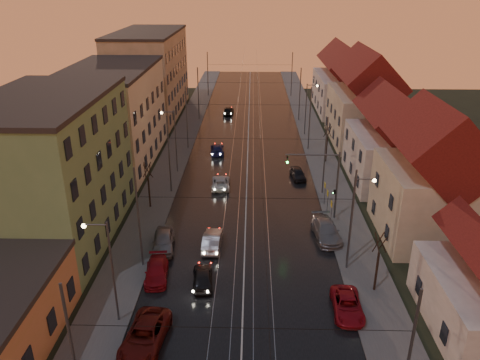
# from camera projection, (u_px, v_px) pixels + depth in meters

# --- Properties ---
(ground) EXTENTS (160.00, 160.00, 0.00)m
(ground) POSITION_uv_depth(u_px,v_px,m) (242.00, 344.00, 31.26)
(ground) COLOR black
(ground) RESTS_ON ground
(road) EXTENTS (16.00, 120.00, 0.04)m
(road) POSITION_uv_depth(u_px,v_px,m) (248.00, 147.00, 67.99)
(road) COLOR black
(road) RESTS_ON ground
(sidewalk_left) EXTENTS (4.00, 120.00, 0.15)m
(sidewalk_left) POSITION_uv_depth(u_px,v_px,m) (179.00, 146.00, 68.20)
(sidewalk_left) COLOR #4C4C4C
(sidewalk_left) RESTS_ON ground
(sidewalk_right) EXTENTS (4.00, 120.00, 0.15)m
(sidewalk_right) POSITION_uv_depth(u_px,v_px,m) (317.00, 147.00, 67.73)
(sidewalk_right) COLOR #4C4C4C
(sidewalk_right) RESTS_ON ground
(tram_rail_0) EXTENTS (0.06, 120.00, 0.03)m
(tram_rail_0) POSITION_uv_depth(u_px,v_px,m) (233.00, 146.00, 68.03)
(tram_rail_0) COLOR gray
(tram_rail_0) RESTS_ON road
(tram_rail_1) EXTENTS (0.06, 120.00, 0.03)m
(tram_rail_1) POSITION_uv_depth(u_px,v_px,m) (243.00, 146.00, 67.99)
(tram_rail_1) COLOR gray
(tram_rail_1) RESTS_ON road
(tram_rail_2) EXTENTS (0.06, 120.00, 0.03)m
(tram_rail_2) POSITION_uv_depth(u_px,v_px,m) (253.00, 147.00, 67.96)
(tram_rail_2) COLOR gray
(tram_rail_2) RESTS_ON road
(tram_rail_3) EXTENTS (0.06, 120.00, 0.03)m
(tram_rail_3) POSITION_uv_depth(u_px,v_px,m) (263.00, 147.00, 67.92)
(tram_rail_3) COLOR gray
(tram_rail_3) RESTS_ON road
(apartment_left_1) EXTENTS (10.00, 18.00, 13.00)m
(apartment_left_1) POSITION_uv_depth(u_px,v_px,m) (51.00, 172.00, 41.97)
(apartment_left_1) COLOR #618A58
(apartment_left_1) RESTS_ON ground
(apartment_left_2) EXTENTS (10.00, 20.00, 12.00)m
(apartment_left_2) POSITION_uv_depth(u_px,v_px,m) (113.00, 117.00, 60.53)
(apartment_left_2) COLOR beige
(apartment_left_2) RESTS_ON ground
(apartment_left_3) EXTENTS (10.00, 24.00, 14.00)m
(apartment_left_3) POSITION_uv_depth(u_px,v_px,m) (150.00, 75.00, 82.18)
(apartment_left_3) COLOR #8F7F5C
(apartment_left_3) RESTS_ON ground
(house_right_1) EXTENTS (8.67, 10.20, 10.80)m
(house_right_1) POSITION_uv_depth(u_px,v_px,m) (432.00, 182.00, 42.48)
(house_right_1) COLOR #BCB091
(house_right_1) RESTS_ON ground
(house_right_2) EXTENTS (9.18, 12.24, 9.20)m
(house_right_2) POSITION_uv_depth(u_px,v_px,m) (392.00, 144.00, 54.74)
(house_right_2) COLOR #BCB6AE
(house_right_2) RESTS_ON ground
(house_right_3) EXTENTS (9.18, 14.28, 11.50)m
(house_right_3) POSITION_uv_depth(u_px,v_px,m) (365.00, 103.00, 68.06)
(house_right_3) COLOR #BCB091
(house_right_3) RESTS_ON ground
(house_right_4) EXTENTS (9.18, 16.32, 10.00)m
(house_right_4) POSITION_uv_depth(u_px,v_px,m) (343.00, 83.00, 84.89)
(house_right_4) COLOR #BCB6AE
(house_right_4) RESTS_ON ground
(catenary_pole_l_0) EXTENTS (0.16, 0.16, 9.00)m
(catenary_pole_l_0) POSITION_uv_depth(u_px,v_px,m) (73.00, 356.00, 24.17)
(catenary_pole_l_0) COLOR #595B60
(catenary_pole_l_0) RESTS_ON ground
(catenary_pole_l_1) EXTENTS (0.16, 0.16, 9.00)m
(catenary_pole_l_1) POSITION_uv_depth(u_px,v_px,m) (139.00, 219.00, 37.95)
(catenary_pole_l_1) COLOR #595B60
(catenary_pole_l_1) RESTS_ON ground
(catenary_pole_r_1) EXTENTS (0.16, 0.16, 9.00)m
(catenary_pole_r_1) POSITION_uv_depth(u_px,v_px,m) (351.00, 222.00, 37.54)
(catenary_pole_r_1) COLOR #595B60
(catenary_pole_r_1) RESTS_ON ground
(catenary_pole_l_2) EXTENTS (0.16, 0.16, 9.00)m
(catenary_pole_l_2) POSITION_uv_depth(u_px,v_px,m) (169.00, 155.00, 51.73)
(catenary_pole_l_2) COLOR #595B60
(catenary_pole_l_2) RESTS_ON ground
(catenary_pole_r_2) EXTENTS (0.16, 0.16, 9.00)m
(catenary_pole_r_2) POSITION_uv_depth(u_px,v_px,m) (325.00, 157.00, 51.32)
(catenary_pole_r_2) COLOR #595B60
(catenary_pole_r_2) RESTS_ON ground
(catenary_pole_l_3) EXTENTS (0.16, 0.16, 9.00)m
(catenary_pole_l_3) POSITION_uv_depth(u_px,v_px,m) (187.00, 118.00, 65.51)
(catenary_pole_l_3) COLOR #595B60
(catenary_pole_l_3) RESTS_ON ground
(catenary_pole_r_3) EXTENTS (0.16, 0.16, 9.00)m
(catenary_pole_r_3) POSITION_uv_depth(u_px,v_px,m) (310.00, 119.00, 65.10)
(catenary_pole_r_3) COLOR #595B60
(catenary_pole_r_3) RESTS_ON ground
(catenary_pole_l_4) EXTENTS (0.16, 0.16, 9.00)m
(catenary_pole_l_4) POSITION_uv_depth(u_px,v_px,m) (198.00, 94.00, 79.28)
(catenary_pole_l_4) COLOR #595B60
(catenary_pole_l_4) RESTS_ON ground
(catenary_pole_r_4) EXTENTS (0.16, 0.16, 9.00)m
(catenary_pole_r_4) POSITION_uv_depth(u_px,v_px,m) (300.00, 95.00, 78.87)
(catenary_pole_r_4) COLOR #595B60
(catenary_pole_r_4) RESTS_ON ground
(catenary_pole_l_5) EXTENTS (0.16, 0.16, 9.00)m
(catenary_pole_l_5) POSITION_uv_depth(u_px,v_px,m) (208.00, 74.00, 95.81)
(catenary_pole_l_5) COLOR #595B60
(catenary_pole_l_5) RESTS_ON ground
(catenary_pole_r_5) EXTENTS (0.16, 0.16, 9.00)m
(catenary_pole_r_5) POSITION_uv_depth(u_px,v_px,m) (292.00, 75.00, 95.41)
(catenary_pole_r_5) COLOR #595B60
(catenary_pole_r_5) RESTS_ON ground
(street_lamp_0) EXTENTS (1.75, 0.32, 8.00)m
(street_lamp_0) POSITION_uv_depth(u_px,v_px,m) (107.00, 263.00, 31.38)
(street_lamp_0) COLOR #595B60
(street_lamp_0) RESTS_ON ground
(street_lamp_1) EXTENTS (1.75, 0.32, 8.00)m
(street_lamp_1) POSITION_uv_depth(u_px,v_px,m) (356.00, 212.00, 38.30)
(street_lamp_1) COLOR #595B60
(street_lamp_1) RESTS_ON ground
(street_lamp_2) EXTENTS (1.75, 0.32, 8.00)m
(street_lamp_2) POSITION_uv_depth(u_px,v_px,m) (173.00, 135.00, 57.10)
(street_lamp_2) COLOR #595B60
(street_lamp_2) RESTS_ON ground
(street_lamp_3) EXTENTS (1.75, 0.32, 8.00)m
(street_lamp_3) POSITION_uv_depth(u_px,v_px,m) (308.00, 104.00, 71.36)
(street_lamp_3) COLOR #595B60
(street_lamp_3) RESTS_ON ground
(traffic_light_mast) EXTENTS (5.30, 0.32, 7.20)m
(traffic_light_mast) POSITION_uv_depth(u_px,v_px,m) (327.00, 177.00, 45.78)
(traffic_light_mast) COLOR #595B60
(traffic_light_mast) RESTS_ON ground
(bare_tree_0) EXTENTS (1.09, 1.09, 5.11)m
(bare_tree_0) POSITION_uv_depth(u_px,v_px,m) (149.00, 186.00, 48.89)
(bare_tree_0) COLOR black
(bare_tree_0) RESTS_ON ground
(bare_tree_1) EXTENTS (1.09, 1.09, 5.11)m
(bare_tree_1) POSITION_uv_depth(u_px,v_px,m) (378.00, 264.00, 35.55)
(bare_tree_1) COLOR black
(bare_tree_1) RESTS_ON ground
(bare_tree_2) EXTENTS (1.09, 1.09, 5.11)m
(bare_tree_2) POSITION_uv_depth(u_px,v_px,m) (327.00, 145.00, 61.26)
(bare_tree_2) COLOR black
(bare_tree_2) RESTS_ON ground
(driving_car_0) EXTENTS (1.95, 4.04, 1.33)m
(driving_car_0) POSITION_uv_depth(u_px,v_px,m) (203.00, 277.00, 37.11)
(driving_car_0) COLOR black
(driving_car_0) RESTS_ON ground
(driving_car_1) EXTENTS (1.69, 4.46, 1.45)m
(driving_car_1) POSITION_uv_depth(u_px,v_px,m) (212.00, 240.00, 42.23)
(driving_car_1) COLOR #9A9A9F
(driving_car_1) RESTS_ON ground
(driving_car_2) EXTENTS (2.21, 4.49, 1.23)m
(driving_car_2) POSITION_uv_depth(u_px,v_px,m) (221.00, 182.00, 54.54)
(driving_car_2) COLOR silver
(driving_car_2) RESTS_ON ground
(driving_car_3) EXTENTS (2.23, 4.60, 1.29)m
(driving_car_3) POSITION_uv_depth(u_px,v_px,m) (217.00, 149.00, 65.14)
(driving_car_3) COLOR #191D4D
(driving_car_3) RESTS_ON ground
(driving_car_4) EXTENTS (1.93, 4.19, 1.39)m
(driving_car_4) POSITION_uv_depth(u_px,v_px,m) (228.00, 111.00, 84.10)
(driving_car_4) COLOR black
(driving_car_4) RESTS_ON ground
(parked_left_1) EXTENTS (3.04, 5.64, 1.50)m
(parked_left_1) POSITION_uv_depth(u_px,v_px,m) (145.00, 336.00, 30.88)
(parked_left_1) COLOR #56110E
(parked_left_1) RESTS_ON ground
(parked_left_2) EXTENTS (2.24, 4.53, 1.27)m
(parked_left_2) POSITION_uv_depth(u_px,v_px,m) (157.00, 271.00, 37.90)
(parked_left_2) COLOR maroon
(parked_left_2) RESTS_ON ground
(parked_left_3) EXTENTS (2.39, 4.81, 1.58)m
(parked_left_3) POSITION_uv_depth(u_px,v_px,m) (163.00, 241.00, 42.02)
(parked_left_3) COLOR gray
(parked_left_3) RESTS_ON ground
(parked_right_0) EXTENTS (2.20, 4.55, 1.25)m
(parked_right_0) POSITION_uv_depth(u_px,v_px,m) (347.00, 305.00, 33.96)
(parked_right_0) COLOR maroon
(parked_right_0) RESTS_ON ground
(parked_right_1) EXTENTS (2.64, 5.50, 1.54)m
(parked_right_1) POSITION_uv_depth(u_px,v_px,m) (326.00, 231.00, 43.76)
(parked_right_1) COLOR gray
(parked_right_1) RESTS_ON ground
(parked_right_2) EXTENTS (2.03, 3.97, 1.29)m
(parked_right_2) POSITION_uv_depth(u_px,v_px,m) (298.00, 174.00, 56.89)
(parked_right_2) COLOR black
(parked_right_2) RESTS_ON ground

